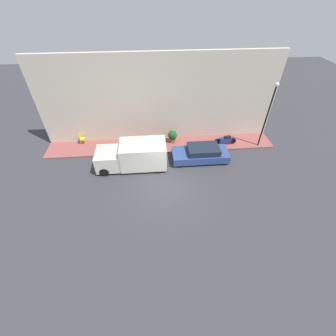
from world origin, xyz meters
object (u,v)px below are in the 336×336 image
motorcycle_black (150,146)px  potted_plant (173,136)px  streetlamp (269,109)px  motorcycle_blue (225,140)px  cafe_chair (81,138)px  parked_car (201,153)px  delivery_van (133,155)px

motorcycle_black → potted_plant: potted_plant is taller
streetlamp → potted_plant: streetlamp is taller
potted_plant → streetlamp: bearing=-98.7°
motorcycle_blue → cafe_chair: 12.27m
streetlamp → potted_plant: 7.83m
potted_plant → cafe_chair: potted_plant is taller
parked_car → delivery_van: 5.27m
parked_car → streetlamp: streetlamp is taller
streetlamp → parked_car: bearing=105.1°
motorcycle_blue → delivery_van: bearing=105.6°
motorcycle_black → cafe_chair: bearing=76.1°
parked_car → delivery_van: (-0.35, 5.24, 0.43)m
motorcycle_blue → potted_plant: bearing=80.7°
motorcycle_black → streetlamp: (-0.04, -9.26, 2.90)m
motorcycle_black → delivery_van: bearing=145.0°
parked_car → cafe_chair: 10.16m
delivery_van → cafe_chair: bearing=54.1°
delivery_van → streetlamp: bearing=-80.4°
delivery_van → cafe_chair: size_ratio=5.15×
parked_car → motorcycle_black: (1.47, 3.97, -0.10)m
motorcycle_black → cafe_chair: (1.43, 5.77, 0.18)m
potted_plant → cafe_chair: 7.77m
motorcycle_blue → cafe_chair: (1.10, 12.22, 0.17)m
streetlamp → delivery_van: bearing=99.6°
motorcycle_blue → cafe_chair: cafe_chair is taller
delivery_van → motorcycle_black: bearing=-35.0°
streetlamp → potted_plant: (1.11, 7.26, -2.71)m
motorcycle_blue → motorcycle_black: size_ratio=0.92×
parked_car → delivery_van: delivery_van is taller
motorcycle_blue → potted_plant: size_ratio=1.80×
streetlamp → cafe_chair: (1.48, 15.02, -2.72)m
delivery_van → motorcycle_blue: bearing=-74.4°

